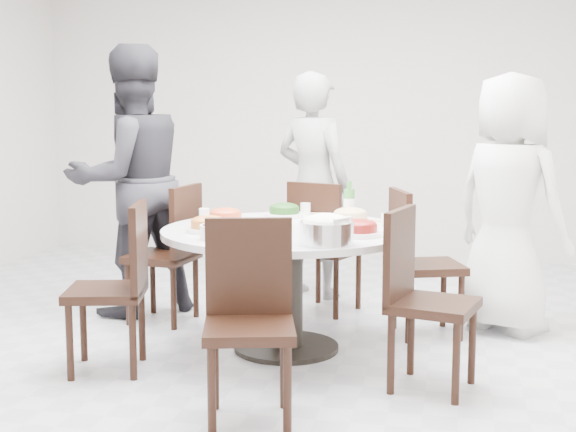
% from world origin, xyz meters
% --- Properties ---
extents(floor, '(6.00, 6.00, 0.01)m').
position_xyz_m(floor, '(0.00, 0.00, 0.00)').
color(floor, silver).
rests_on(floor, ground).
extents(wall_back, '(6.00, 0.01, 2.80)m').
position_xyz_m(wall_back, '(0.00, 3.00, 1.40)').
color(wall_back, silver).
rests_on(wall_back, ground).
extents(dining_table, '(1.50, 1.50, 0.75)m').
position_xyz_m(dining_table, '(0.14, -0.11, 0.38)').
color(dining_table, white).
rests_on(dining_table, floor).
extents(chair_ne, '(0.54, 0.54, 0.95)m').
position_xyz_m(chair_ne, '(0.96, 0.39, 0.47)').
color(chair_ne, black).
rests_on(chair_ne, floor).
extents(chair_n, '(0.54, 0.54, 0.95)m').
position_xyz_m(chair_n, '(0.23, 0.86, 0.47)').
color(chair_n, black).
rests_on(chair_n, floor).
extents(chair_nw, '(0.47, 0.47, 0.95)m').
position_xyz_m(chair_nw, '(-0.84, 0.35, 0.47)').
color(chair_nw, black).
rests_on(chair_nw, floor).
extents(chair_sw, '(0.51, 0.51, 0.95)m').
position_xyz_m(chair_sw, '(-0.77, -0.69, 0.47)').
color(chair_sw, black).
rests_on(chair_sw, floor).
extents(chair_s, '(0.51, 0.51, 0.95)m').
position_xyz_m(chair_s, '(0.20, -1.25, 0.47)').
color(chair_s, black).
rests_on(chair_s, floor).
extents(chair_se, '(0.51, 0.51, 0.95)m').
position_xyz_m(chair_se, '(1.03, -0.62, 0.47)').
color(chair_se, black).
rests_on(chair_se, floor).
extents(diner_right, '(0.99, 0.93, 1.70)m').
position_xyz_m(diner_right, '(1.47, 0.60, 0.85)').
color(diner_right, silver).
rests_on(diner_right, floor).
extents(diner_middle, '(0.75, 0.63, 1.74)m').
position_xyz_m(diner_middle, '(0.05, 1.31, 0.87)').
color(diner_middle, black).
rests_on(diner_middle, floor).
extents(diner_left, '(1.15, 1.17, 1.90)m').
position_xyz_m(diner_left, '(-1.13, 0.52, 0.95)').
color(diner_left, black).
rests_on(diner_left, floor).
extents(dish_greens, '(0.25, 0.25, 0.07)m').
position_xyz_m(dish_greens, '(0.02, 0.37, 0.78)').
color(dish_greens, white).
rests_on(dish_greens, dining_table).
extents(dish_pale, '(0.27, 0.27, 0.07)m').
position_xyz_m(dish_pale, '(0.48, 0.21, 0.79)').
color(dish_pale, white).
rests_on(dish_pale, dining_table).
extents(dish_orange, '(0.26, 0.26, 0.07)m').
position_xyz_m(dish_orange, '(-0.29, 0.04, 0.79)').
color(dish_orange, white).
rests_on(dish_orange, dining_table).
extents(dish_redbrown, '(0.27, 0.27, 0.07)m').
position_xyz_m(dish_redbrown, '(0.59, -0.29, 0.78)').
color(dish_redbrown, white).
rests_on(dish_redbrown, dining_table).
extents(dish_tofu, '(0.26, 0.26, 0.07)m').
position_xyz_m(dish_tofu, '(-0.29, -0.32, 0.78)').
color(dish_tofu, white).
rests_on(dish_tofu, dining_table).
extents(rice_bowl, '(0.29, 0.29, 0.12)m').
position_xyz_m(rice_bowl, '(0.46, -0.60, 0.81)').
color(rice_bowl, silver).
rests_on(rice_bowl, dining_table).
extents(soup_bowl, '(0.25, 0.25, 0.08)m').
position_xyz_m(soup_bowl, '(-0.14, -0.53, 0.79)').
color(soup_bowl, white).
rests_on(soup_bowl, dining_table).
extents(beverage_bottle, '(0.07, 0.07, 0.25)m').
position_xyz_m(beverage_bottle, '(0.45, 0.37, 0.87)').
color(beverage_bottle, '#347D32').
rests_on(beverage_bottle, dining_table).
extents(tea_cups, '(0.07, 0.07, 0.08)m').
position_xyz_m(tea_cups, '(0.14, 0.53, 0.79)').
color(tea_cups, white).
rests_on(tea_cups, dining_table).
extents(chopsticks, '(0.24, 0.04, 0.01)m').
position_xyz_m(chopsticks, '(0.17, 0.53, 0.76)').
color(chopsticks, tan).
rests_on(chopsticks, dining_table).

